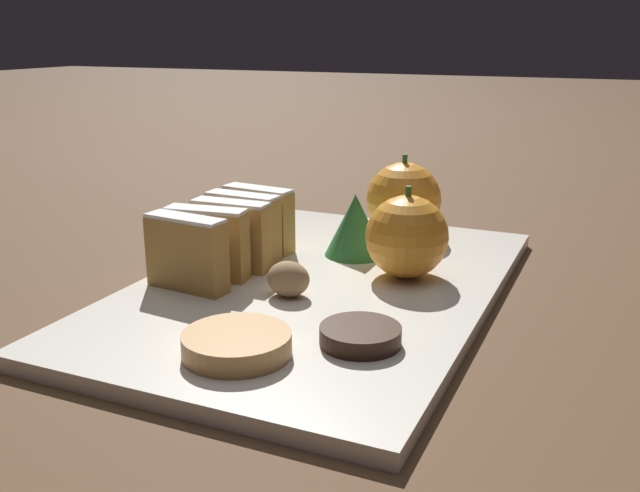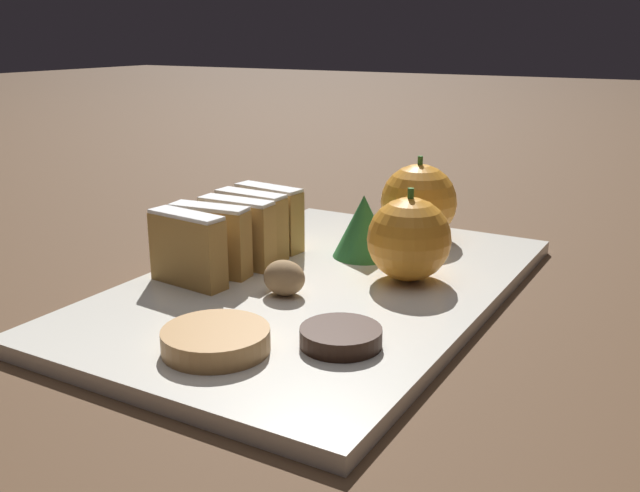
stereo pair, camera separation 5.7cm
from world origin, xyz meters
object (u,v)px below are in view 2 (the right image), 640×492
at_px(walnut, 284,278).
at_px(chocolate_cookie, 341,337).
at_px(orange_far, 419,202).
at_px(orange_near, 409,239).

relative_size(walnut, chocolate_cookie, 0.63).
bearing_deg(chocolate_cookie, orange_far, 101.68).
xyz_separation_m(orange_near, orange_far, (-0.04, 0.12, 0.00)).
distance_m(orange_near, orange_far, 0.12).
xyz_separation_m(orange_far, chocolate_cookie, (0.05, -0.26, -0.03)).
xyz_separation_m(orange_near, chocolate_cookie, (0.01, -0.14, -0.03)).
relative_size(orange_near, walnut, 2.27).
xyz_separation_m(orange_far, walnut, (-0.03, -0.20, -0.02)).
distance_m(orange_far, walnut, 0.20).
relative_size(orange_far, chocolate_cookie, 1.52).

